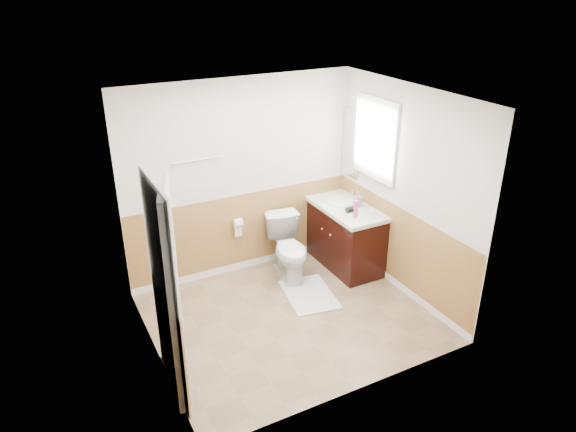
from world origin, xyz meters
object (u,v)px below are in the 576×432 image
toilet (289,249)px  lotion_bottle (356,209)px  vanity_cabinet (345,238)px  bath_mat (309,294)px  soap_dispenser (358,199)px

toilet → lotion_bottle: 0.99m
toilet → vanity_cabinet: vanity_cabinet is taller
bath_mat → vanity_cabinet: size_ratio=0.73×
toilet → vanity_cabinet: bearing=3.9°
bath_mat → vanity_cabinet: 0.99m
toilet → vanity_cabinet: 0.80m
toilet → lotion_bottle: size_ratio=3.57×
vanity_cabinet → lotion_bottle: (-0.10, -0.33, 0.56)m
soap_dispenser → lotion_bottle: bearing=-128.4°
toilet → soap_dispenser: bearing=1.2°
vanity_cabinet → soap_dispenser: 0.57m
vanity_cabinet → lotion_bottle: bearing=-106.7°
vanity_cabinet → soap_dispenser: bearing=-25.0°
toilet → vanity_cabinet: (0.80, -0.08, 0.01)m
bath_mat → vanity_cabinet: vanity_cabinet is taller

